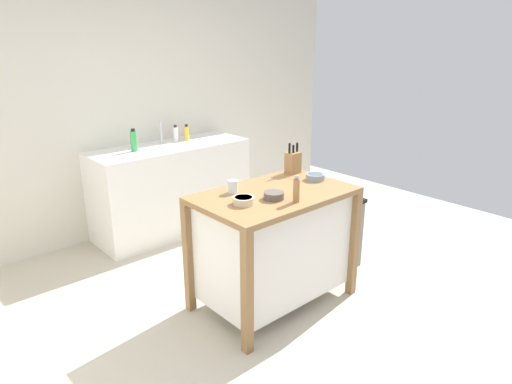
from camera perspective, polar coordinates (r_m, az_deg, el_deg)
name	(u,v)px	position (r m, az deg, el deg)	size (l,w,h in m)	color
ground_plane	(281,316)	(3.46, 3.12, -15.25)	(6.51, 6.51, 0.00)	#BCB29E
wall_back	(124,105)	(4.76, -16.21, 10.45)	(5.51, 0.10, 2.60)	beige
kitchen_island	(274,242)	(3.39, 2.26, -6.28)	(1.14, 0.71, 0.89)	olive
knife_block	(293,162)	(3.70, 4.66, 3.77)	(0.11, 0.09, 0.25)	#9E7042
bowl_ceramic_wide	(315,177)	(3.55, 7.46, 1.93)	(0.14, 0.14, 0.05)	gray
bowl_stoneware_deep	(274,195)	(3.10, 2.22, -0.42)	(0.14, 0.14, 0.05)	#564C47
bowl_ceramic_small	(243,200)	(3.00, -1.59, -1.05)	(0.14, 0.14, 0.05)	beige
drinking_cup	(233,187)	(3.22, -2.89, 0.68)	(0.07, 0.07, 0.09)	silver
pepper_grinder	(296,189)	(3.03, 5.10, 0.35)	(0.04, 0.04, 0.19)	#9E7042
trash_bin	(339,233)	(4.03, 10.40, -5.15)	(0.36, 0.28, 0.63)	slate
sink_counter	(172,188)	(4.77, -10.53, 0.47)	(1.60, 0.60, 0.91)	white
sink_faucet	(161,133)	(4.75, -11.83, 7.32)	(0.02, 0.02, 0.22)	#B7BCC1
bottle_hand_soap	(187,133)	(4.84, -8.71, 7.33)	(0.05, 0.05, 0.17)	yellow
bottle_spray_cleaner	(176,134)	(4.81, -10.06, 7.20)	(0.05, 0.05, 0.17)	white
bottle_dish_soap	(134,141)	(4.47, -15.11, 6.24)	(0.06, 0.06, 0.22)	green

